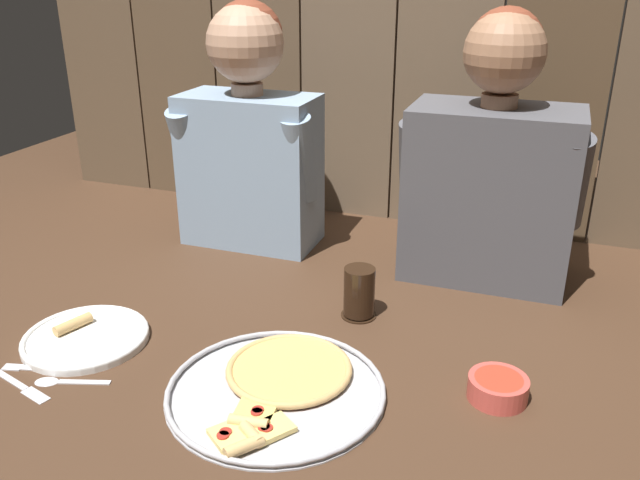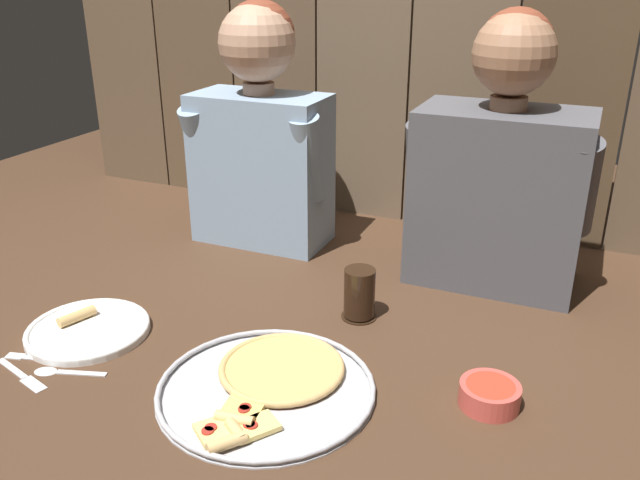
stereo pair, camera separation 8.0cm
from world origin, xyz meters
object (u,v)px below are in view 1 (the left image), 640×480
(dinner_plate, at_px, (85,337))
(drinking_glass, at_px, (359,293))
(diner_right, at_px, (493,165))
(pizza_tray, at_px, (279,385))
(dipping_bowl, at_px, (498,387))
(diner_left, at_px, (249,131))

(dinner_plate, xyz_separation_m, drinking_glass, (0.49, 0.28, 0.05))
(dinner_plate, relative_size, diner_right, 0.40)
(pizza_tray, height_order, dipping_bowl, dipping_bowl)
(pizza_tray, relative_size, diner_right, 0.63)
(pizza_tray, distance_m, dipping_bowl, 0.38)
(diner_left, height_order, diner_right, diner_left)
(diner_right, bearing_deg, drinking_glass, -126.27)
(dinner_plate, bearing_deg, pizza_tray, -2.50)
(dinner_plate, distance_m, dipping_bowl, 0.80)
(pizza_tray, bearing_deg, diner_left, 118.85)
(dinner_plate, xyz_separation_m, diner_right, (0.71, 0.59, 0.27))
(drinking_glass, height_order, diner_right, diner_right)
(pizza_tray, distance_m, drinking_glass, 0.31)
(drinking_glass, distance_m, dipping_bowl, 0.37)
(diner_left, bearing_deg, diner_right, -0.04)
(drinking_glass, distance_m, diner_right, 0.44)
(pizza_tray, bearing_deg, dinner_plate, 177.50)
(diner_left, bearing_deg, dinner_plate, -99.22)
(dinner_plate, height_order, drinking_glass, drinking_glass)
(dipping_bowl, distance_m, diner_left, 0.91)
(dipping_bowl, bearing_deg, diner_right, 99.97)
(dinner_plate, height_order, diner_right, diner_right)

